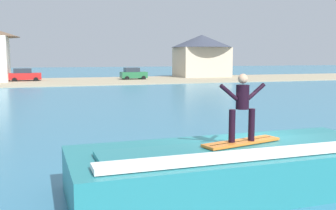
% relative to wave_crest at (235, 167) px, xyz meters
% --- Properties ---
extents(ground_plane, '(260.00, 260.00, 0.00)m').
position_rel_wave_crest_xyz_m(ground_plane, '(0.96, 0.93, -0.58)').
color(ground_plane, teal).
extents(wave_crest, '(8.22, 3.23, 1.23)m').
position_rel_wave_crest_xyz_m(wave_crest, '(0.00, 0.00, 0.00)').
color(wave_crest, teal).
rests_on(wave_crest, ground_plane).
extents(surfboard, '(2.23, 0.97, 0.06)m').
position_rel_wave_crest_xyz_m(surfboard, '(0.10, -0.15, 0.68)').
color(surfboard, orange).
rests_on(surfboard, wave_crest).
extents(surfer, '(1.24, 0.32, 1.66)m').
position_rel_wave_crest_xyz_m(surfer, '(0.06, -0.20, 1.64)').
color(surfer, black).
rests_on(surfer, surfboard).
extents(shoreline_bank, '(120.00, 17.74, 0.12)m').
position_rel_wave_crest_xyz_m(shoreline_bank, '(0.96, 46.63, -0.52)').
color(shoreline_bank, tan).
rests_on(shoreline_bank, ground_plane).
extents(car_near_shore, '(4.21, 2.25, 1.86)m').
position_rel_wave_crest_xyz_m(car_near_shore, '(-6.06, 48.63, 0.37)').
color(car_near_shore, red).
rests_on(car_near_shore, ground_plane).
extents(car_far_shore, '(3.84, 2.26, 1.86)m').
position_rel_wave_crest_xyz_m(car_far_shore, '(9.13, 47.77, 0.37)').
color(car_far_shore, '#23663D').
rests_on(car_far_shore, ground_plane).
extents(house_gabled_white, '(10.26, 10.26, 7.11)m').
position_rel_wave_crest_xyz_m(house_gabled_white, '(21.90, 51.55, 3.55)').
color(house_gabled_white, beige).
rests_on(house_gabled_white, ground_plane).
extents(tree_tall_bare, '(2.73, 2.73, 6.34)m').
position_rel_wave_crest_xyz_m(tree_tall_bare, '(24.50, 53.49, 4.29)').
color(tree_tall_bare, brown).
rests_on(tree_tall_bare, ground_plane).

